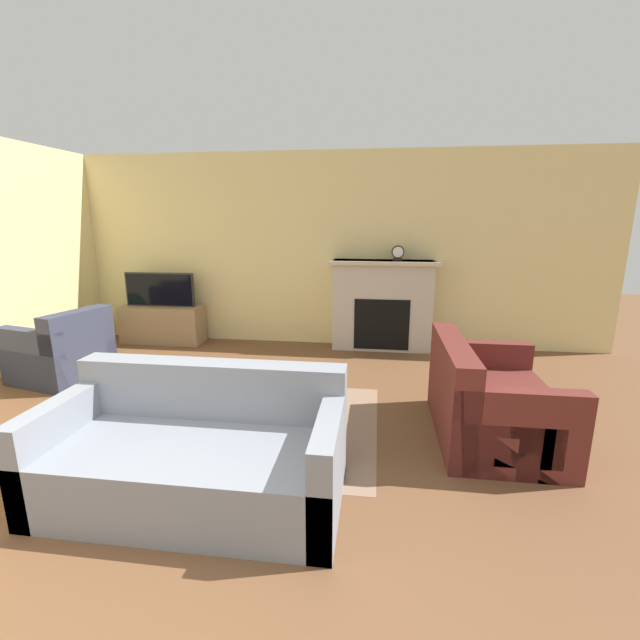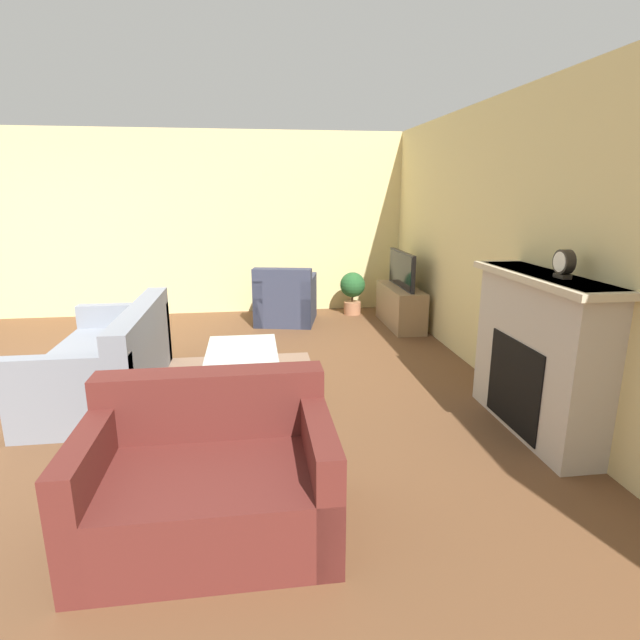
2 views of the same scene
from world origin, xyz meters
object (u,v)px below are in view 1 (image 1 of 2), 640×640
object	(u,v)px
couch_sectional	(197,454)
couch_loveseat	(488,404)
coffee_table	(262,377)
potted_plant	(92,324)
tv	(160,290)
armchair_by_window	(63,354)
mantel_clock	(398,253)

from	to	relation	value
couch_sectional	couch_loveseat	world-z (taller)	same
couch_loveseat	coffee_table	distance (m)	1.98
couch_loveseat	potted_plant	world-z (taller)	couch_loveseat
tv	coffee_table	size ratio (longest dim) A/B	1.11
armchair_by_window	potted_plant	xyz separation A→B (m)	(-0.35, 1.04, 0.09)
couch_sectional	couch_loveseat	distance (m)	2.35
tv	potted_plant	world-z (taller)	tv
couch_sectional	armchair_by_window	xyz separation A→B (m)	(-2.38, 1.80, 0.01)
tv	mantel_clock	distance (m)	3.44
coffee_table	mantel_clock	xyz separation A→B (m)	(1.29, 2.26, 0.98)
tv	mantel_clock	world-z (taller)	mantel_clock
couch_sectional	armchair_by_window	bearing A→B (deg)	142.87
couch_sectional	coffee_table	bearing A→B (deg)	84.79
coffee_table	mantel_clock	size ratio (longest dim) A/B	4.62
tv	couch_sectional	world-z (taller)	tv
tv	armchair_by_window	world-z (taller)	tv
tv	mantel_clock	xyz separation A→B (m)	(3.39, 0.11, 0.56)
tv	couch_loveseat	xyz separation A→B (m)	(4.08, -2.30, -0.50)
armchair_by_window	coffee_table	xyz separation A→B (m)	(2.49, -0.58, 0.08)
coffee_table	potted_plant	size ratio (longest dim) A/B	1.44
couch_loveseat	armchair_by_window	bearing A→B (deg)	80.74
armchair_by_window	potted_plant	distance (m)	1.10
tv	couch_sectional	distance (m)	3.95
tv	couch_sectional	xyz separation A→B (m)	(1.99, -3.37, -0.51)
tv	potted_plant	xyz separation A→B (m)	(-0.75, -0.53, -0.41)
coffee_table	tv	bearing A→B (deg)	134.33
couch_sectional	mantel_clock	distance (m)	3.90
tv	mantel_clock	size ratio (longest dim) A/B	5.14
couch_sectional	coffee_table	size ratio (longest dim) A/B	2.05
tv	coffee_table	xyz separation A→B (m)	(2.10, -2.15, -0.42)
couch_sectional	potted_plant	distance (m)	3.95
potted_plant	coffee_table	bearing A→B (deg)	-29.68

